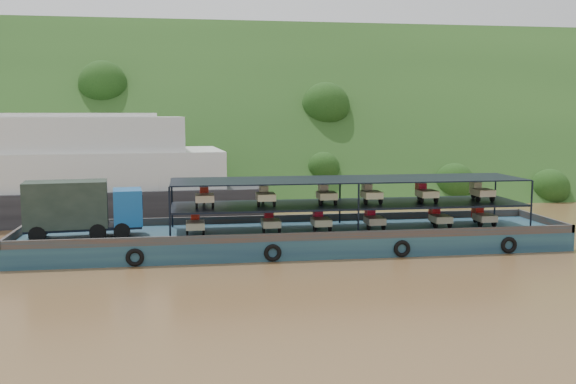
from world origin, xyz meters
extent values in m
plane|color=brown|center=(0.00, 0.00, 0.00)|extent=(160.00, 160.00, 0.00)
cube|color=#1B3814|center=(0.00, 36.00, 0.00)|extent=(140.00, 39.60, 39.60)
cube|color=#132A43|center=(-2.14, -1.36, 0.60)|extent=(35.00, 7.00, 1.20)
cube|color=#592D19|center=(-2.14, 2.04, 1.45)|extent=(35.00, 0.20, 0.50)
cube|color=#592D19|center=(-2.14, -4.76, 1.45)|extent=(35.00, 0.20, 0.50)
cube|color=#592D19|center=(15.26, -1.36, 1.45)|extent=(0.20, 7.00, 0.50)
cube|color=#592D19|center=(-19.54, -1.36, 1.45)|extent=(0.20, 7.00, 0.50)
torus|color=black|center=(-12.14, -4.91, 0.55)|extent=(1.06, 0.26, 1.06)
torus|color=black|center=(-4.14, -4.91, 0.55)|extent=(1.06, 0.26, 1.06)
torus|color=black|center=(3.86, -4.91, 0.55)|extent=(1.06, 0.26, 1.06)
torus|color=black|center=(10.86, -4.91, 0.55)|extent=(1.06, 0.26, 1.06)
cylinder|color=black|center=(-17.86, -3.04, 1.70)|extent=(1.04, 0.46, 1.00)
cylinder|color=black|center=(-18.09, -0.95, 1.70)|extent=(1.04, 0.46, 1.00)
cylinder|color=black|center=(-14.47, -2.67, 1.70)|extent=(1.04, 0.46, 1.00)
cylinder|color=black|center=(-14.70, -0.58, 1.70)|extent=(1.04, 0.46, 1.00)
cylinder|color=black|center=(-13.07, -2.52, 1.70)|extent=(1.04, 0.46, 1.00)
cylinder|color=black|center=(-13.30, -0.42, 1.70)|extent=(1.04, 0.46, 1.00)
cube|color=black|center=(-15.38, -1.71, 1.85)|extent=(7.03, 2.94, 0.20)
cube|color=#144F8D|center=(-12.78, -1.43, 3.01)|extent=(1.96, 2.58, 2.21)
cube|color=black|center=(-11.94, -1.34, 3.41)|extent=(0.28, 2.00, 0.90)
cube|color=black|center=(-16.38, -1.82, 3.31)|extent=(5.05, 2.92, 2.81)
cube|color=black|center=(1.36, -1.36, 2.86)|extent=(23.00, 5.00, 0.12)
cube|color=black|center=(1.36, -1.36, 4.50)|extent=(23.00, 5.00, 0.08)
cylinder|color=black|center=(-10.14, -3.86, 2.85)|extent=(0.12, 0.12, 3.30)
cylinder|color=black|center=(-10.14, 1.14, 2.85)|extent=(0.12, 0.12, 3.30)
cylinder|color=black|center=(1.36, -3.86, 2.85)|extent=(0.12, 0.12, 3.30)
cylinder|color=black|center=(1.36, 1.14, 2.85)|extent=(0.12, 0.12, 3.30)
cylinder|color=black|center=(12.86, -3.86, 2.85)|extent=(0.12, 0.12, 3.30)
cylinder|color=black|center=(12.86, 1.14, 2.85)|extent=(0.12, 0.12, 3.30)
cylinder|color=black|center=(-8.64, -0.31, 1.46)|extent=(0.12, 0.52, 0.52)
cylinder|color=black|center=(-9.14, -2.11, 1.46)|extent=(0.14, 0.52, 0.52)
cylinder|color=black|center=(-8.14, -2.11, 1.46)|extent=(0.14, 0.52, 0.52)
cube|color=beige|center=(-8.64, -1.76, 1.80)|extent=(1.15, 1.50, 0.44)
cube|color=red|center=(-8.64, -0.61, 1.98)|extent=(0.55, 0.80, 0.80)
cube|color=red|center=(-8.64, -0.81, 2.48)|extent=(0.50, 0.10, 0.10)
cylinder|color=black|center=(-3.84, -0.31, 1.46)|extent=(0.12, 0.52, 0.52)
cylinder|color=black|center=(-4.34, -2.11, 1.46)|extent=(0.14, 0.52, 0.52)
cylinder|color=black|center=(-3.34, -2.11, 1.46)|extent=(0.14, 0.52, 0.52)
cube|color=beige|center=(-3.84, -1.76, 1.80)|extent=(1.15, 1.50, 0.44)
cube|color=#AC0B16|center=(-3.84, -0.61, 1.98)|extent=(0.55, 0.80, 0.80)
cube|color=#AC0B16|center=(-3.84, -0.81, 2.48)|extent=(0.50, 0.10, 0.10)
cylinder|color=black|center=(-0.54, -0.31, 1.46)|extent=(0.12, 0.52, 0.52)
cylinder|color=black|center=(-1.04, -2.11, 1.46)|extent=(0.14, 0.52, 0.52)
cylinder|color=black|center=(-0.04, -2.11, 1.46)|extent=(0.14, 0.52, 0.52)
cube|color=beige|center=(-0.54, -1.76, 1.80)|extent=(1.15, 1.50, 0.44)
cube|color=red|center=(-0.54, -0.61, 1.98)|extent=(0.55, 0.80, 0.80)
cube|color=red|center=(-0.54, -0.81, 2.48)|extent=(0.50, 0.10, 0.10)
cylinder|color=black|center=(3.03, -0.31, 1.46)|extent=(0.12, 0.52, 0.52)
cylinder|color=black|center=(2.53, -2.11, 1.46)|extent=(0.14, 0.52, 0.52)
cylinder|color=black|center=(3.53, -2.11, 1.46)|extent=(0.14, 0.52, 0.52)
cube|color=tan|center=(3.03, -1.76, 1.80)|extent=(1.15, 1.50, 0.44)
cube|color=red|center=(3.03, -0.61, 1.98)|extent=(0.55, 0.80, 0.80)
cube|color=red|center=(3.03, -0.81, 2.48)|extent=(0.50, 0.10, 0.10)
cylinder|color=black|center=(7.59, -0.31, 1.46)|extent=(0.12, 0.52, 0.52)
cylinder|color=black|center=(7.09, -2.11, 1.46)|extent=(0.14, 0.52, 0.52)
cylinder|color=black|center=(8.09, -2.11, 1.46)|extent=(0.14, 0.52, 0.52)
cube|color=#C5B88B|center=(7.59, -1.76, 1.80)|extent=(1.15, 1.50, 0.44)
cube|color=red|center=(7.59, -0.61, 1.98)|extent=(0.55, 0.80, 0.80)
cube|color=red|center=(7.59, -0.81, 2.48)|extent=(0.50, 0.10, 0.10)
cylinder|color=black|center=(10.73, -0.31, 1.46)|extent=(0.12, 0.52, 0.52)
cylinder|color=black|center=(10.23, -2.11, 1.46)|extent=(0.14, 0.52, 0.52)
cylinder|color=black|center=(11.23, -2.11, 1.46)|extent=(0.14, 0.52, 0.52)
cube|color=beige|center=(10.73, -1.76, 1.80)|extent=(1.15, 1.50, 0.44)
cube|color=red|center=(10.73, -0.61, 1.98)|extent=(0.55, 0.80, 0.80)
cube|color=red|center=(10.73, -0.81, 2.48)|extent=(0.50, 0.10, 0.10)
cylinder|color=black|center=(-8.03, -0.31, 3.18)|extent=(0.12, 0.52, 0.52)
cylinder|color=black|center=(-8.53, -2.11, 3.18)|extent=(0.14, 0.52, 0.52)
cylinder|color=black|center=(-7.53, -2.11, 3.18)|extent=(0.14, 0.52, 0.52)
cube|color=beige|center=(-8.03, -1.76, 3.52)|extent=(1.15, 1.50, 0.44)
cube|color=#AD1A0B|center=(-8.03, -0.61, 3.70)|extent=(0.55, 0.80, 0.80)
cube|color=#AD1A0B|center=(-8.03, -0.81, 4.20)|extent=(0.50, 0.10, 0.10)
cylinder|color=black|center=(-4.17, -0.31, 3.18)|extent=(0.12, 0.52, 0.52)
cylinder|color=black|center=(-4.67, -2.11, 3.18)|extent=(0.14, 0.52, 0.52)
cylinder|color=black|center=(-3.67, -2.11, 3.18)|extent=(0.14, 0.52, 0.52)
cube|color=beige|center=(-4.17, -1.76, 3.52)|extent=(1.15, 1.50, 0.44)
cube|color=beige|center=(-4.17, -0.61, 3.70)|extent=(0.55, 0.80, 0.80)
cube|color=beige|center=(-4.17, -0.81, 4.20)|extent=(0.50, 0.10, 0.10)
cylinder|color=black|center=(-0.19, -0.31, 3.18)|extent=(0.12, 0.52, 0.52)
cylinder|color=black|center=(-0.69, -2.11, 3.18)|extent=(0.14, 0.52, 0.52)
cylinder|color=black|center=(0.31, -2.11, 3.18)|extent=(0.14, 0.52, 0.52)
cube|color=#B9B583|center=(-0.19, -1.76, 3.52)|extent=(1.15, 1.50, 0.44)
cube|color=beige|center=(-0.19, -0.61, 3.70)|extent=(0.55, 0.80, 0.80)
cube|color=beige|center=(-0.19, -0.81, 4.20)|extent=(0.50, 0.10, 0.10)
cylinder|color=black|center=(2.80, -0.31, 3.18)|extent=(0.12, 0.52, 0.52)
cylinder|color=black|center=(2.30, -2.11, 3.18)|extent=(0.14, 0.52, 0.52)
cylinder|color=black|center=(3.30, -2.11, 3.18)|extent=(0.14, 0.52, 0.52)
cube|color=beige|center=(2.80, -1.76, 3.52)|extent=(1.15, 1.50, 0.44)
cube|color=beige|center=(2.80, -0.61, 3.70)|extent=(0.55, 0.80, 0.80)
cube|color=beige|center=(2.80, -0.81, 4.20)|extent=(0.50, 0.10, 0.10)
cylinder|color=black|center=(6.58, -0.31, 3.18)|extent=(0.12, 0.52, 0.52)
cylinder|color=black|center=(6.08, -2.11, 3.18)|extent=(0.14, 0.52, 0.52)
cylinder|color=black|center=(7.08, -2.11, 3.18)|extent=(0.14, 0.52, 0.52)
cube|color=beige|center=(6.58, -1.76, 3.52)|extent=(1.15, 1.50, 0.44)
cube|color=red|center=(6.58, -0.61, 3.70)|extent=(0.55, 0.80, 0.80)
cube|color=red|center=(6.58, -0.81, 4.20)|extent=(0.50, 0.10, 0.10)
cylinder|color=black|center=(10.52, -0.31, 3.18)|extent=(0.12, 0.52, 0.52)
cylinder|color=black|center=(10.02, -2.11, 3.18)|extent=(0.14, 0.52, 0.52)
cylinder|color=black|center=(11.02, -2.11, 3.18)|extent=(0.14, 0.52, 0.52)
cube|color=beige|center=(10.52, -1.76, 3.52)|extent=(1.15, 1.50, 0.44)
cube|color=beige|center=(10.52, -0.61, 3.70)|extent=(0.55, 0.80, 0.80)
cube|color=beige|center=(10.52, -0.81, 4.20)|extent=(0.50, 0.10, 0.10)
camera|label=1|loc=(-8.90, -41.95, 8.79)|focal=40.00mm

